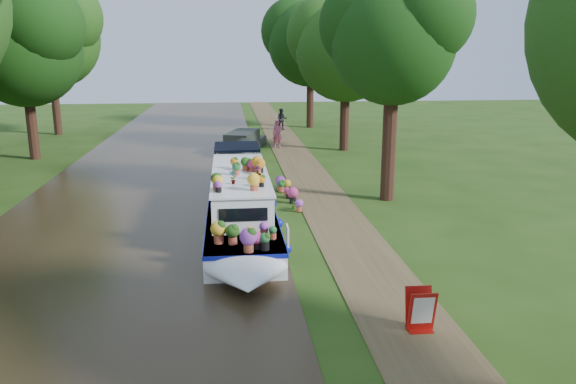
% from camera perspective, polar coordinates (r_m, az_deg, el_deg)
% --- Properties ---
extents(ground, '(100.00, 100.00, 0.00)m').
position_cam_1_polar(ground, '(19.77, 1.75, -3.26)').
color(ground, '#203D0F').
rests_on(ground, ground).
extents(canal_water, '(10.00, 100.00, 0.02)m').
position_cam_1_polar(canal_water, '(19.87, -15.69, -3.67)').
color(canal_water, black).
rests_on(canal_water, ground).
extents(towpath, '(2.20, 100.00, 0.03)m').
position_cam_1_polar(towpath, '(19.96, 5.17, -3.10)').
color(towpath, '#4E3F24').
rests_on(towpath, ground).
extents(plant_boat, '(2.29, 13.52, 2.31)m').
position_cam_1_polar(plant_boat, '(19.51, -4.86, -0.94)').
color(plant_boat, white).
rests_on(plant_boat, canal_water).
extents(tree_near_overhang, '(5.52, 5.28, 8.99)m').
position_cam_1_polar(tree_near_overhang, '(22.70, 10.64, 15.63)').
color(tree_near_overhang, black).
rests_on(tree_near_overhang, ground).
extents(tree_near_mid, '(6.90, 6.60, 9.40)m').
position_cam_1_polar(tree_near_mid, '(34.52, 5.89, 14.87)').
color(tree_near_mid, black).
rests_on(tree_near_mid, ground).
extents(tree_near_far, '(7.59, 7.26, 10.30)m').
position_cam_1_polar(tree_near_far, '(45.28, 2.28, 15.48)').
color(tree_near_far, black).
rests_on(tree_near_far, ground).
extents(tree_far_c, '(7.13, 6.82, 9.59)m').
position_cam_1_polar(tree_far_c, '(34.54, -25.35, 13.79)').
color(tree_far_c, black).
rests_on(tree_far_c, ground).
extents(tree_far_d, '(8.05, 7.70, 10.85)m').
position_cam_1_polar(tree_far_d, '(44.57, -23.15, 14.88)').
color(tree_far_d, black).
rests_on(tree_far_d, ground).
extents(second_boat, '(3.34, 6.66, 1.22)m').
position_cam_1_polar(second_boat, '(34.25, -4.67, 4.93)').
color(second_boat, black).
rests_on(second_boat, canal_water).
extents(sandwich_board, '(0.59, 0.47, 0.93)m').
position_cam_1_polar(sandwich_board, '(12.63, 13.31, -11.77)').
color(sandwich_board, '#A8110C').
rests_on(sandwich_board, towpath).
extents(pedestrian_pink, '(0.65, 0.44, 1.73)m').
position_cam_1_polar(pedestrian_pink, '(35.37, -1.06, 5.92)').
color(pedestrian_pink, '#E15D85').
rests_on(pedestrian_pink, towpath).
extents(pedestrian_dark, '(0.87, 0.72, 1.64)m').
position_cam_1_polar(pedestrian_dark, '(43.79, -0.63, 7.41)').
color(pedestrian_dark, black).
rests_on(pedestrian_dark, towpath).
extents(verge_plant, '(0.43, 0.40, 0.39)m').
position_cam_1_polar(verge_plant, '(21.56, 0.70, -1.25)').
color(verge_plant, '#356B20').
rests_on(verge_plant, ground).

